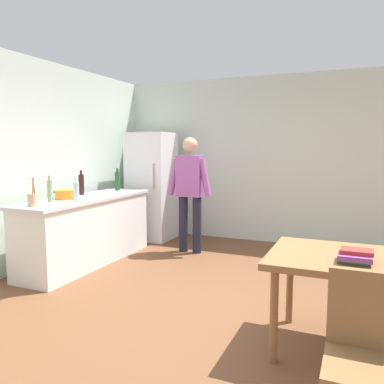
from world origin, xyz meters
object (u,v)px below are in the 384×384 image
Objects in this scene: chair at (368,349)px; dining_table at (366,268)px; utensil_jar at (33,199)px; bottle_vinegar_tall at (50,191)px; book_stack at (355,256)px; refrigerator at (152,186)px; person at (190,187)px; bottle_water_clear at (76,191)px; bottle_wine_dark at (81,184)px; cooking_pot at (66,194)px; bottle_wine_green at (117,181)px.

dining_table is at bearing 94.19° from chair.
bottle_vinegar_tall is at bearing 100.73° from utensil_jar.
utensil_jar and bottle_vinegar_tall have the same top height.
dining_table is at bearing 61.30° from book_stack.
chair is 3.88× the size of book_stack.
chair is (3.30, -3.67, -0.37)m from refrigerator.
bottle_water_clear is at bearing -120.22° from person.
chair is at bearing -31.79° from bottle_wine_dark.
cooking_pot is at bearing 97.30° from utensil_jar.
bottle_water_clear is 0.94× the size of bottle_vinegar_tall.
refrigerator reaches higher than bottle_water_clear.
cooking_pot is 0.64m from utensil_jar.
bottle_vinegar_tall is 1.37× the size of book_stack.
bottle_vinegar_tall is at bearing -86.36° from cooking_pot.
bottle_water_clear is (0.29, -0.16, 0.07)m from cooking_pot.
utensil_jar is at bearing -79.50° from bottle_wine_dark.
dining_table is 4.37× the size of utensil_jar.
book_stack is (3.34, -0.35, -0.18)m from utensil_jar.
bottle_vinegar_tall is (-3.48, 1.49, 0.50)m from chair.
utensil_jar is 0.94× the size of bottle_wine_dark.
dining_table is at bearing -39.29° from refrigerator.
bottle_water_clear is at bearing 165.23° from book_stack.
person is at bearing 61.23° from utensil_jar.
bottle_vinegar_tall is at bearing 171.41° from dining_table.
book_stack is (-0.08, -0.15, 0.12)m from dining_table.
book_stack is (3.38, -2.08, -0.25)m from bottle_wine_green.
book_stack is (3.42, -0.99, -0.17)m from cooking_pot.
bottle_water_clear is (-0.86, -1.47, 0.05)m from person.
utensil_jar is (0.08, -0.64, 0.02)m from cooking_pot.
chair is 2.68× the size of bottle_wine_green.
book_stack is (-0.08, 0.82, 0.26)m from chair.
bottle_wine_green is (-3.47, 1.93, 0.37)m from dining_table.
cooking_pot is at bearing -96.15° from refrigerator.
book_stack is at bearing 99.89° from chair.
bottle_wine_green is at bearing 150.93° from dining_table.
bottle_vinegar_tall is 0.94× the size of bottle_wine_green.
utensil_jar reaches higher than book_stack.
bottle_wine_dark is at bearing 100.39° from bottle_vinegar_tall.
book_stack is at bearing -5.97° from utensil_jar.
person is 1.70m from bottle_water_clear.
book_stack is at bearing -11.24° from bottle_vinegar_tall.
book_stack is (2.27, -2.30, -0.18)m from person.
bottle_water_clear reaches higher than book_stack.
person is 1.14m from bottle_wine_green.
cooking_pot is 1.33× the size of bottle_water_clear.
book_stack is (3.22, -2.85, -0.11)m from refrigerator.
refrigerator is 4.95m from chair.
chair is (-0.00, -0.97, -0.14)m from dining_table.
bottle_water_clear reaches higher than dining_table.
bottle_wine_green is 1.45× the size of book_stack.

